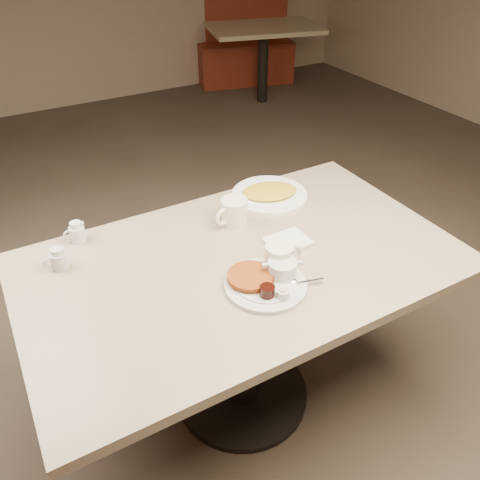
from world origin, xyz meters
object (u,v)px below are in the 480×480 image
creamer_right (77,233)px  diner_table (243,296)px  hash_plate (270,194)px  main_plate (267,279)px  coffee_mug_far (233,212)px  booth_back_right (246,46)px  creamer_left (58,259)px  coffee_mug_near (280,256)px

creamer_right → diner_table: bearing=-39.8°
diner_table → hash_plate: hash_plate is taller
main_plate → coffee_mug_far: (0.08, 0.37, 0.03)m
diner_table → creamer_right: creamer_right is taller
diner_table → coffee_mug_far: (0.08, 0.22, 0.22)m
main_plate → booth_back_right: size_ratio=0.24×
coffee_mug_far → creamer_left: 0.65m
creamer_left → booth_back_right: bearing=51.9°
creamer_left → diner_table: bearing=-25.0°
coffee_mug_far → creamer_left: (-0.64, 0.04, -0.01)m
main_plate → creamer_left: (-0.56, 0.42, 0.01)m
diner_table → creamer_right: bearing=140.2°
creamer_left → coffee_mug_far: bearing=-4.0°
main_plate → hash_plate: main_plate is taller
coffee_mug_far → creamer_left: coffee_mug_far is taller
coffee_mug_near → creamer_left: size_ratio=1.64×
coffee_mug_near → booth_back_right: bearing=61.6°
coffee_mug_near → booth_back_right: booth_back_right is taller
diner_table → booth_back_right: (2.17, 3.75, -0.17)m
coffee_mug_far → booth_back_right: (2.09, 3.54, -0.39)m
hash_plate → booth_back_right: size_ratio=0.26×
diner_table → coffee_mug_near: bearing=-49.1°
creamer_right → hash_plate: creamer_right is taller
diner_table → booth_back_right: bearing=59.9°
main_plate → creamer_right: 0.72m
booth_back_right → creamer_left: bearing=-128.1°
diner_table → main_plate: 0.25m
creamer_left → booth_back_right: booth_back_right is taller
creamer_right → hash_plate: bearing=-5.2°
coffee_mug_far → main_plate: bearing=-102.3°
hash_plate → coffee_mug_near: bearing=-118.2°
coffee_mug_near → hash_plate: 0.48m
diner_table → booth_back_right: size_ratio=1.02×
main_plate → booth_back_right: booth_back_right is taller
coffee_mug_near → creamer_left: coffee_mug_near is taller
coffee_mug_far → booth_back_right: 4.13m
main_plate → booth_back_right: (2.17, 3.91, -0.36)m
creamer_left → coffee_mug_near: bearing=-29.2°
main_plate → booth_back_right: bearing=60.9°
coffee_mug_near → creamer_right: (-0.56, 0.49, -0.01)m
creamer_left → creamer_right: 0.16m
creamer_left → creamer_right: same height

